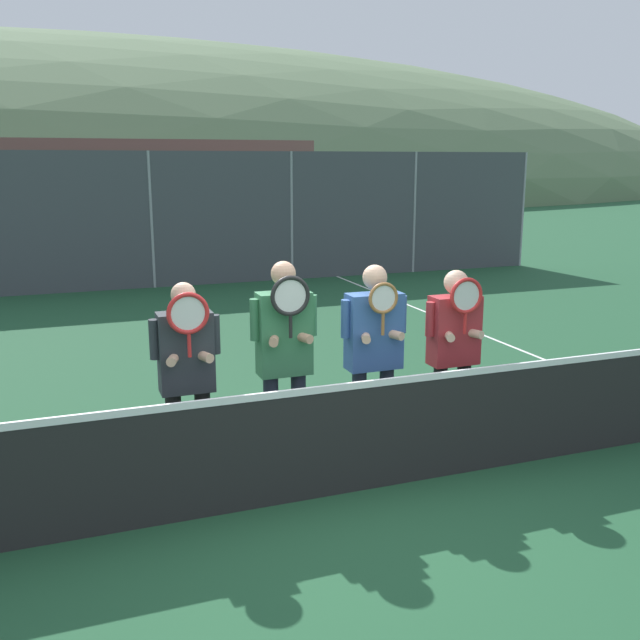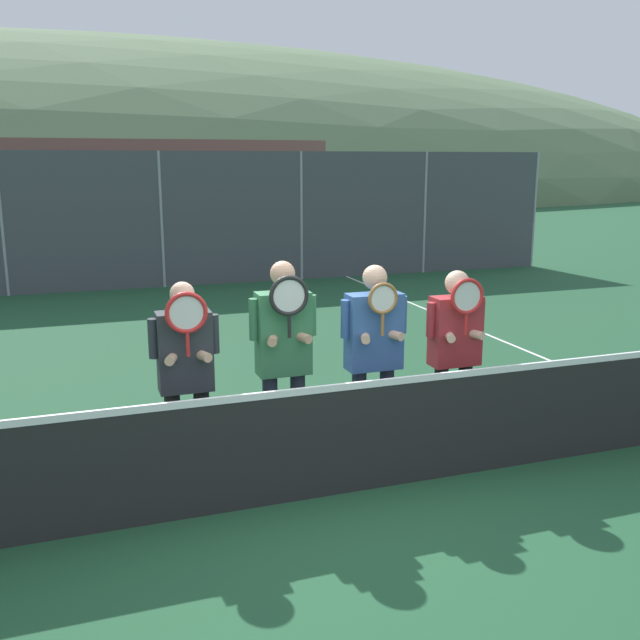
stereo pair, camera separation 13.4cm
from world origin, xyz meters
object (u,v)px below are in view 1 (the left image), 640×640
object	(u,v)px
player_rightmost	(454,342)
player_leftmost	(187,369)
player_center_right	(374,346)
car_left_of_center	(168,231)
car_center	(340,226)
player_center_left	(285,350)

from	to	relation	value
player_rightmost	player_leftmost	bearing A→B (deg)	179.65
player_rightmost	player_center_right	bearing A→B (deg)	179.87
car_left_of_center	player_rightmost	bearing A→B (deg)	-86.93
player_rightmost	car_center	xyz separation A→B (m)	(4.08, 12.87, -0.14)
player_leftmost	car_center	bearing A→B (deg)	63.00
player_leftmost	player_rightmost	xyz separation A→B (m)	(2.48, -0.02, 0.00)
player_leftmost	car_left_of_center	world-z (taller)	car_left_of_center
player_leftmost	player_center_left	size ratio (longest dim) A/B	0.93
car_left_of_center	car_center	size ratio (longest dim) A/B	0.95
player_rightmost	car_center	size ratio (longest dim) A/B	0.38
car_left_of_center	car_center	world-z (taller)	car_left_of_center
player_center_right	car_left_of_center	world-z (taller)	car_left_of_center
player_center_right	car_left_of_center	distance (m)	12.70
player_center_right	car_center	distance (m)	13.77
player_center_right	player_rightmost	bearing A→B (deg)	-0.13
player_center_left	car_left_of_center	size ratio (longest dim) A/B	0.44
player_leftmost	car_center	xyz separation A→B (m)	(6.55, 12.86, -0.14)
player_rightmost	car_left_of_center	world-z (taller)	car_left_of_center
player_center_right	car_center	world-z (taller)	player_center_right
car_left_of_center	car_center	xyz separation A→B (m)	(4.76, 0.17, -0.05)
player_center_right	player_rightmost	distance (m)	0.82
player_center_left	car_left_of_center	bearing A→B (deg)	85.64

